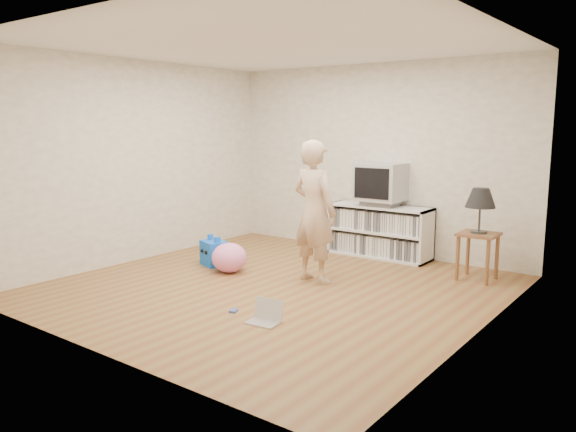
# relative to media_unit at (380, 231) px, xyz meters

# --- Properties ---
(ground) EXTENTS (4.50, 4.50, 0.00)m
(ground) POSITION_rel_media_unit_xyz_m (-0.22, -2.04, -0.35)
(ground) COLOR brown
(ground) RESTS_ON ground
(walls) EXTENTS (4.52, 4.52, 2.60)m
(walls) POSITION_rel_media_unit_xyz_m (-0.22, -2.04, 0.95)
(walls) COLOR #BAB2A3
(walls) RESTS_ON ground
(ceiling) EXTENTS (4.50, 4.50, 0.01)m
(ceiling) POSITION_rel_media_unit_xyz_m (-0.22, -2.04, 2.25)
(ceiling) COLOR white
(ceiling) RESTS_ON walls
(media_unit) EXTENTS (1.40, 0.45, 0.70)m
(media_unit) POSITION_rel_media_unit_xyz_m (0.00, 0.00, 0.00)
(media_unit) COLOR white
(media_unit) RESTS_ON ground
(dvd_deck) EXTENTS (0.45, 0.35, 0.07)m
(dvd_deck) POSITION_rel_media_unit_xyz_m (0.00, -0.02, 0.39)
(dvd_deck) COLOR gray
(dvd_deck) RESTS_ON media_unit
(crt_tv) EXTENTS (0.60, 0.53, 0.50)m
(crt_tv) POSITION_rel_media_unit_xyz_m (-0.00, -0.02, 0.67)
(crt_tv) COLOR #A5A5AA
(crt_tv) RESTS_ON dvd_deck
(side_table) EXTENTS (0.42, 0.42, 0.55)m
(side_table) POSITION_rel_media_unit_xyz_m (1.46, -0.39, 0.07)
(side_table) COLOR brown
(side_table) RESTS_ON ground
(table_lamp) EXTENTS (0.34, 0.34, 0.52)m
(table_lamp) POSITION_rel_media_unit_xyz_m (1.46, -0.39, 0.59)
(table_lamp) COLOR #333333
(table_lamp) RESTS_ON side_table
(person) EXTENTS (0.64, 0.47, 1.61)m
(person) POSITION_rel_media_unit_xyz_m (-0.02, -1.57, 0.46)
(person) COLOR #D2AE8F
(person) RESTS_ON ground
(laptop) EXTENTS (0.32, 0.27, 0.20)m
(laptop) POSITION_rel_media_unit_xyz_m (0.40, -2.95, -0.29)
(laptop) COLOR silver
(laptop) RESTS_ON ground
(playing_cards) EXTENTS (0.10, 0.11, 0.02)m
(playing_cards) POSITION_rel_media_unit_xyz_m (-0.02, -2.92, -0.34)
(playing_cards) COLOR #4055AC
(playing_cards) RESTS_ON ground
(plush_blue) EXTENTS (0.40, 0.36, 0.38)m
(plush_blue) POSITION_rel_media_unit_xyz_m (-1.45, -1.72, -0.19)
(plush_blue) COLOR blue
(plush_blue) RESTS_ON ground
(plush_pink) EXTENTS (0.56, 0.56, 0.36)m
(plush_pink) POSITION_rel_media_unit_xyz_m (-1.06, -1.86, -0.17)
(plush_pink) COLOR pink
(plush_pink) RESTS_ON ground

